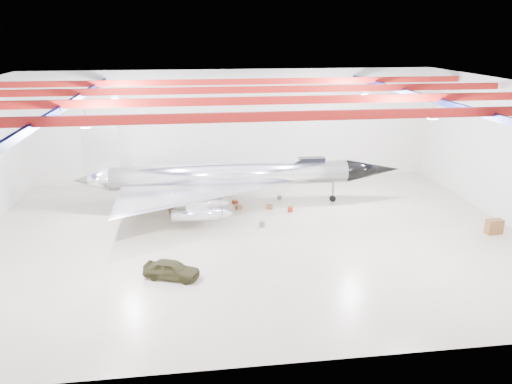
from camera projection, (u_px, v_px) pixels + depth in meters
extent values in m
plane|color=#BCAF96|center=(254.00, 236.00, 37.08)|extent=(40.00, 40.00, 0.00)
plane|color=silver|center=(234.00, 126.00, 49.51)|extent=(40.00, 0.00, 40.00)
plane|color=#0A0F38|center=(253.00, 86.00, 33.67)|extent=(40.00, 40.00, 0.00)
cube|color=maroon|center=(276.00, 116.00, 25.38)|extent=(39.50, 0.25, 0.50)
cube|color=maroon|center=(260.00, 101.00, 31.03)|extent=(39.50, 0.25, 0.50)
cube|color=maroon|center=(248.00, 90.00, 36.69)|extent=(39.50, 0.25, 0.50)
cube|color=maroon|center=(240.00, 82.00, 42.34)|extent=(39.50, 0.25, 0.50)
cube|color=#0C1449|center=(71.00, 102.00, 32.43)|extent=(0.25, 29.50, 0.40)
cube|color=#0C1449|center=(420.00, 96.00, 35.48)|extent=(0.25, 29.50, 0.40)
cube|color=silver|center=(86.00, 124.00, 27.15)|extent=(0.55, 0.55, 0.25)
cube|color=silver|center=(433.00, 116.00, 29.70)|extent=(0.55, 0.55, 0.25)
cube|color=silver|center=(115.00, 96.00, 38.46)|extent=(0.55, 0.55, 0.25)
cube|color=silver|center=(364.00, 92.00, 41.00)|extent=(0.55, 0.55, 0.25)
cylinder|color=silver|center=(231.00, 175.00, 42.50)|extent=(20.11, 2.10, 2.01)
cone|color=black|center=(373.00, 170.00, 44.05)|extent=(5.03, 2.03, 2.01)
cone|color=silver|center=(91.00, 180.00, 41.08)|extent=(3.02, 2.02, 2.01)
cube|color=silver|center=(101.00, 149.00, 40.39)|extent=(2.81, 0.13, 4.52)
cube|color=black|center=(312.00, 160.00, 43.04)|extent=(2.21, 0.81, 0.50)
cylinder|color=silver|center=(197.00, 215.00, 37.35)|extent=(3.82, 0.92, 0.90)
cylinder|color=silver|center=(197.00, 204.00, 39.72)|extent=(3.82, 0.92, 0.90)
cylinder|color=silver|center=(195.00, 182.00, 45.41)|extent=(3.82, 0.92, 0.90)
cylinder|color=silver|center=(195.00, 174.00, 47.78)|extent=(3.82, 0.92, 0.90)
cylinder|color=#59595B|center=(333.00, 192.00, 44.21)|extent=(0.18, 0.18, 1.81)
cylinder|color=black|center=(333.00, 199.00, 44.40)|extent=(0.56, 0.22, 0.56)
cylinder|color=#59595B|center=(184.00, 208.00, 40.23)|extent=(0.18, 0.18, 1.81)
cylinder|color=black|center=(185.00, 215.00, 40.42)|extent=(0.56, 0.22, 0.56)
cylinder|color=#59595B|center=(185.00, 189.00, 44.97)|extent=(0.18, 0.18, 1.81)
cylinder|color=black|center=(185.00, 196.00, 45.16)|extent=(0.56, 0.22, 0.56)
imported|color=#36331B|center=(172.00, 269.00, 30.61)|extent=(3.74, 2.52, 1.18)
cube|color=brown|center=(494.00, 227.00, 37.33)|extent=(1.28, 0.72, 1.13)
cube|color=olive|center=(172.00, 211.00, 41.74)|extent=(0.57, 0.48, 0.37)
cube|color=maroon|center=(235.00, 202.00, 43.96)|extent=(0.51, 0.45, 0.30)
cylinder|color=#59595B|center=(262.00, 225.00, 38.73)|extent=(0.55, 0.55, 0.38)
cube|color=olive|center=(269.00, 207.00, 42.63)|extent=(0.64, 0.58, 0.37)
cube|color=#59595B|center=(188.00, 202.00, 43.97)|extent=(0.48, 0.42, 0.29)
cylinder|color=maroon|center=(290.00, 209.00, 41.94)|extent=(0.52, 0.52, 0.41)
cube|color=olive|center=(239.00, 207.00, 42.51)|extent=(0.61, 0.55, 0.35)
cylinder|color=#59595B|center=(279.00, 197.00, 45.06)|extent=(0.50, 0.50, 0.35)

